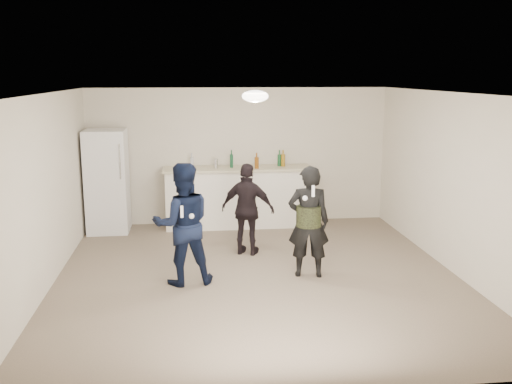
{
  "coord_description": "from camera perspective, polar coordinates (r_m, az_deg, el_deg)",
  "views": [
    {
      "loc": [
        -0.88,
        -7.43,
        2.75
      ],
      "look_at": [
        0.0,
        0.2,
        1.15
      ],
      "focal_mm": 40.0,
      "sensor_mm": 36.0,
      "label": 1
    }
  ],
  "objects": [
    {
      "name": "wall_left",
      "position": [
        7.81,
        -20.3,
        -0.05
      ],
      "size": [
        0.0,
        6.0,
        6.0
      ],
      "primitive_type": "plane",
      "rotation": [
        1.57,
        0.0,
        1.57
      ],
      "color": "beige",
      "rests_on": "floor"
    },
    {
      "name": "nunchuk_man",
      "position": [
        7.26,
        -6.46,
        -2.41
      ],
      "size": [
        0.07,
        0.07,
        0.07
      ],
      "primitive_type": "sphere",
      "color": "silver",
      "rests_on": "man"
    },
    {
      "name": "wall_right",
      "position": [
        8.4,
        19.14,
        0.83
      ],
      "size": [
        0.0,
        6.0,
        6.0
      ],
      "primitive_type": "plane",
      "rotation": [
        1.57,
        0.0,
        -1.57
      ],
      "color": "beige",
      "rests_on": "floor"
    },
    {
      "name": "remote_man",
      "position": [
        7.22,
        -7.43,
        -1.96
      ],
      "size": [
        0.04,
        0.04,
        0.15
      ],
      "primitive_type": "cube",
      "color": "white",
      "rests_on": "man"
    },
    {
      "name": "remote_woman",
      "position": [
        7.45,
        5.74,
        0.1
      ],
      "size": [
        0.04,
        0.04,
        0.15
      ],
      "primitive_type": "cube",
      "color": "white",
      "rests_on": "woman"
    },
    {
      "name": "ceiling",
      "position": [
        7.49,
        0.18,
        9.85
      ],
      "size": [
        6.0,
        6.0,
        0.0
      ],
      "primitive_type": "plane",
      "rotation": [
        3.14,
        0.0,
        0.0
      ],
      "color": "silver",
      "rests_on": "wall_back"
    },
    {
      "name": "counter_top",
      "position": [
        10.27,
        -1.82,
        2.36
      ],
      "size": [
        2.68,
        0.64,
        0.04
      ],
      "primitive_type": "cube",
      "color": "beige",
      "rests_on": "counter"
    },
    {
      "name": "wall_back",
      "position": [
        10.57,
        -1.74,
        3.61
      ],
      "size": [
        6.0,
        0.0,
        6.0
      ],
      "primitive_type": "plane",
      "rotation": [
        1.57,
        0.0,
        0.0
      ],
      "color": "beige",
      "rests_on": "floor"
    },
    {
      "name": "fridge",
      "position": [
        10.3,
        -14.65,
        1.04
      ],
      "size": [
        0.7,
        0.7,
        1.8
      ],
      "primitive_type": "cube",
      "color": "white",
      "rests_on": "floor"
    },
    {
      "name": "shaker",
      "position": [
        10.19,
        -4.05,
        2.85
      ],
      "size": [
        0.08,
        0.08,
        0.17
      ],
      "primitive_type": "cylinder",
      "color": "silver",
      "rests_on": "counter_top"
    },
    {
      "name": "man",
      "position": [
        7.55,
        -7.35,
        -3.2
      ],
      "size": [
        0.87,
        0.72,
        1.63
      ],
      "primitive_type": "imported",
      "rotation": [
        0.0,
        0.0,
        3.28
      ],
      "color": "#0E1A3C",
      "rests_on": "floor"
    },
    {
      "name": "counter",
      "position": [
        10.38,
        -1.8,
        -0.61
      ],
      "size": [
        2.6,
        0.56,
        1.05
      ],
      "primitive_type": "cube",
      "color": "white",
      "rests_on": "floor"
    },
    {
      "name": "fridge_handle",
      "position": [
        9.84,
        -13.45,
        2.97
      ],
      "size": [
        0.02,
        0.02,
        0.6
      ],
      "primitive_type": "cylinder",
      "color": "#B5B6BA",
      "rests_on": "fridge"
    },
    {
      "name": "woman",
      "position": [
        7.8,
        5.28,
        -2.96
      ],
      "size": [
        0.61,
        0.45,
        1.55
      ],
      "primitive_type": "imported",
      "rotation": [
        0.0,
        0.0,
        2.99
      ],
      "color": "black",
      "rests_on": "floor"
    },
    {
      "name": "bottle_cluster",
      "position": [
        10.29,
        -0.28,
        3.09
      ],
      "size": [
        1.72,
        0.37,
        0.24
      ],
      "color": "#9C6F16",
      "rests_on": "counter_top"
    },
    {
      "name": "ceiling_dome",
      "position": [
        7.79,
        -0.09,
        9.56
      ],
      "size": [
        0.36,
        0.36,
        0.16
      ],
      "primitive_type": "ellipsoid",
      "color": "white",
      "rests_on": "ceiling"
    },
    {
      "name": "floor",
      "position": [
        7.97,
        0.17,
        -8.41
      ],
      "size": [
        6.0,
        6.0,
        0.0
      ],
      "primitive_type": "plane",
      "color": "#6B5B4C",
      "rests_on": "ground"
    },
    {
      "name": "nunchuk_woman",
      "position": [
        7.48,
        4.92,
        -0.62
      ],
      "size": [
        0.07,
        0.07,
        0.07
      ],
      "primitive_type": "sphere",
      "color": "white",
      "rests_on": "woman"
    },
    {
      "name": "spectator",
      "position": [
        8.72,
        -0.83,
        -1.75
      ],
      "size": [
        0.9,
        0.64,
        1.42
      ],
      "primitive_type": "imported",
      "rotation": [
        0.0,
        0.0,
        2.75
      ],
      "color": "black",
      "rests_on": "floor"
    },
    {
      "name": "wall_front",
      "position": [
        4.76,
        4.45,
        -6.66
      ],
      "size": [
        6.0,
        0.0,
        6.0
      ],
      "primitive_type": "plane",
      "rotation": [
        -1.57,
        0.0,
        0.0
      ],
      "color": "beige",
      "rests_on": "floor"
    },
    {
      "name": "camo_shorts",
      "position": [
        7.78,
        5.29,
        -2.42
      ],
      "size": [
        0.34,
        0.34,
        0.28
      ],
      "primitive_type": "cylinder",
      "color": "#2F3B1A",
      "rests_on": "woman"
    }
  ]
}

